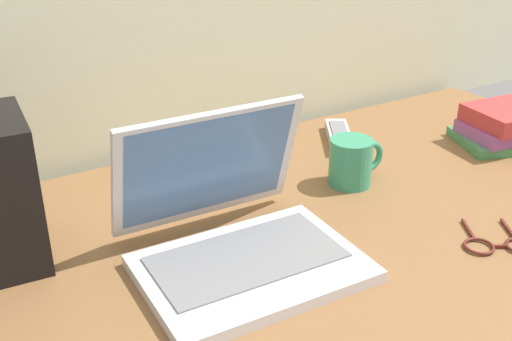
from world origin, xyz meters
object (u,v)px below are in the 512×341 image
at_px(book_stack, 509,126).
at_px(remote_control_near, 339,137).
at_px(eyeglasses, 499,245).
at_px(laptop, 236,231).
at_px(coffee_mug, 352,161).

bearing_deg(book_stack, remote_control_near, 147.60).
xyz_separation_m(remote_control_near, eyeglasses, (-0.05, -0.45, -0.01)).
relative_size(laptop, eyeglasses, 2.35).
distance_m(laptop, book_stack, 0.71).
xyz_separation_m(coffee_mug, book_stack, (0.40, -0.02, -0.01)).
distance_m(coffee_mug, eyeglasses, 0.30).
bearing_deg(laptop, book_stack, 6.51).
height_order(laptop, book_stack, laptop).
xyz_separation_m(coffee_mug, remote_control_near, (0.10, 0.17, -0.03)).
bearing_deg(eyeglasses, book_stack, 37.27).
relative_size(coffee_mug, book_stack, 0.47).
bearing_deg(book_stack, coffee_mug, 176.61).
relative_size(eyeglasses, book_stack, 0.56).
bearing_deg(coffee_mug, eyeglasses, -78.95).
distance_m(coffee_mug, remote_control_near, 0.20).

